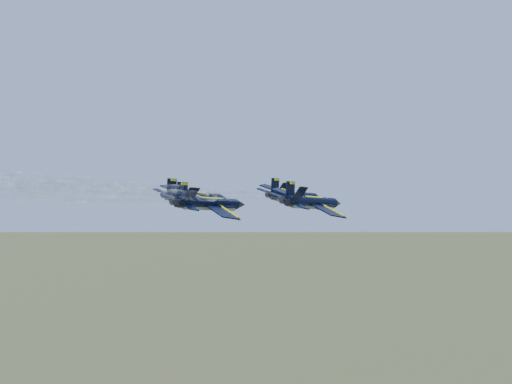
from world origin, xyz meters
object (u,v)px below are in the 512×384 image
at_px(jet_right, 313,202).
at_px(jet_slot, 210,203).
at_px(jet_lead, 295,196).
at_px(jet_left, 196,197).

bearing_deg(jet_right, jet_slot, -133.31).
bearing_deg(jet_lead, jet_slot, -90.09).
bearing_deg(jet_lead, jet_left, -137.50).
height_order(jet_lead, jet_slot, same).
bearing_deg(jet_left, jet_lead, 42.50).
bearing_deg(jet_lead, jet_right, -46.85).
bearing_deg(jet_right, jet_lead, 133.15).
relative_size(jet_lead, jet_slot, 1.00).
xyz_separation_m(jet_lead, jet_left, (-13.82, -7.45, 0.00)).
xyz_separation_m(jet_left, jet_slot, (8.68, -12.77, 0.00)).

